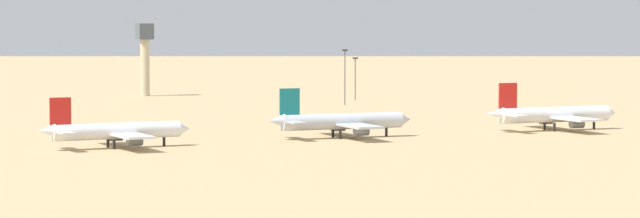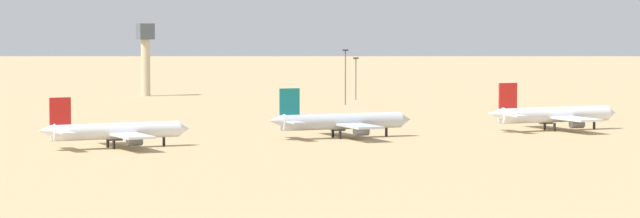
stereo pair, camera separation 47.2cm
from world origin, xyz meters
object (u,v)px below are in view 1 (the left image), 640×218
parked_jet_teal_3 (341,121)px  light_pole_mid (345,73)px  light_pole_west (355,75)px  parked_jet_red_2 (115,131)px  parked_jet_red_4 (553,115)px  control_tower (145,52)px

parked_jet_teal_3 → light_pole_mid: 122.95m
parked_jet_teal_3 → light_pole_west: 151.45m
parked_jet_red_2 → light_pole_mid: bearing=44.9°
parked_jet_red_4 → parked_jet_teal_3: bearing=179.8°
parked_jet_red_2 → parked_jet_red_4: parked_jet_red_4 is taller
parked_jet_red_4 → control_tower: 192.04m
light_pole_west → parked_jet_teal_3: bearing=-116.8°
parked_jet_teal_3 → light_pole_mid: bearing=66.8°
light_pole_mid → parked_jet_teal_3: bearing=-115.6°
parked_jet_red_4 → control_tower: control_tower is taller
parked_jet_red_2 → parked_jet_teal_3: (53.58, 3.54, 0.19)m
control_tower → light_pole_west: bearing=-41.3°
parked_jet_red_4 → light_pole_mid: (-2.70, 112.36, 6.02)m
parked_jet_red_2 → parked_jet_teal_3: parked_jet_teal_3 is taller
parked_jet_red_2 → parked_jet_red_4: 109.36m
control_tower → light_pole_west: (56.72, -49.83, -6.96)m
parked_jet_red_4 → control_tower: bearing=104.7°
parked_jet_red_4 → light_pole_mid: 112.55m
light_pole_mid → light_pole_west: bearing=58.0°
parked_jet_teal_3 → parked_jet_red_4: 55.79m
parked_jet_red_2 → light_pole_mid: (106.65, 114.28, 6.29)m
parked_jet_red_2 → parked_jet_teal_3: size_ratio=0.95×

